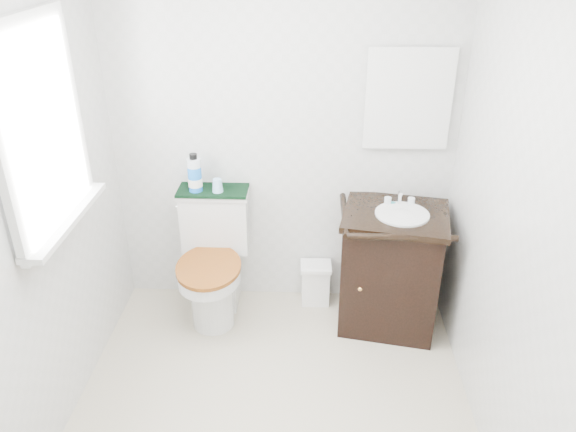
# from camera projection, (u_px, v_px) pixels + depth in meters

# --- Properties ---
(floor) EXTENTS (2.40, 2.40, 0.00)m
(floor) POSITION_uv_depth(u_px,v_px,m) (271.00, 421.00, 3.03)
(floor) COLOR beige
(floor) RESTS_ON ground
(wall_back) EXTENTS (2.40, 0.00, 2.40)m
(wall_back) POSITION_uv_depth(u_px,v_px,m) (282.00, 136.00, 3.55)
(wall_back) COLOR silver
(wall_back) RESTS_ON ground
(wall_left) EXTENTS (0.00, 2.40, 2.40)m
(wall_left) POSITION_uv_depth(u_px,v_px,m) (24.00, 221.00, 2.52)
(wall_left) COLOR silver
(wall_left) RESTS_ON ground
(wall_right) EXTENTS (0.00, 2.40, 2.40)m
(wall_right) POSITION_uv_depth(u_px,v_px,m) (520.00, 231.00, 2.44)
(wall_right) COLOR silver
(wall_right) RESTS_ON ground
(window) EXTENTS (0.02, 0.70, 0.90)m
(window) POSITION_uv_depth(u_px,v_px,m) (39.00, 128.00, 2.58)
(window) COLOR white
(window) RESTS_ON wall_left
(mirror) EXTENTS (0.50, 0.02, 0.60)m
(mirror) POSITION_uv_depth(u_px,v_px,m) (408.00, 99.00, 3.38)
(mirror) COLOR silver
(mirror) RESTS_ON wall_back
(toilet) EXTENTS (0.46, 0.65, 0.85)m
(toilet) POSITION_uv_depth(u_px,v_px,m) (214.00, 265.00, 3.74)
(toilet) COLOR silver
(toilet) RESTS_ON floor
(vanity) EXTENTS (0.72, 0.64, 0.92)m
(vanity) POSITION_uv_depth(u_px,v_px,m) (391.00, 266.00, 3.61)
(vanity) COLOR black
(vanity) RESTS_ON floor
(trash_bin) EXTENTS (0.22, 0.18, 0.31)m
(trash_bin) POSITION_uv_depth(u_px,v_px,m) (315.00, 283.00, 3.93)
(trash_bin) COLOR white
(trash_bin) RESTS_ON floor
(towel) EXTENTS (0.45, 0.22, 0.02)m
(towel) POSITION_uv_depth(u_px,v_px,m) (213.00, 190.00, 3.62)
(towel) COLOR black
(towel) RESTS_ON toilet
(mouthwash_bottle) EXTENTS (0.09, 0.09, 0.25)m
(mouthwash_bottle) POSITION_uv_depth(u_px,v_px,m) (195.00, 174.00, 3.55)
(mouthwash_bottle) COLOR blue
(mouthwash_bottle) RESTS_ON towel
(cup) EXTENTS (0.07, 0.07, 0.09)m
(cup) POSITION_uv_depth(u_px,v_px,m) (217.00, 185.00, 3.57)
(cup) COLOR #8EC1E8
(cup) RESTS_ON towel
(soap_bar) EXTENTS (0.07, 0.04, 0.02)m
(soap_bar) POSITION_uv_depth(u_px,v_px,m) (392.00, 203.00, 3.53)
(soap_bar) COLOR teal
(soap_bar) RESTS_ON vanity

